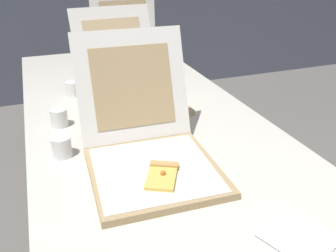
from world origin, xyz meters
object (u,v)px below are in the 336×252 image
at_px(table, 148,133).
at_px(cup_white_far, 73,89).
at_px(pizza_box_front, 149,151).
at_px(pizza_box_middle, 130,90).
at_px(pizza_box_back, 130,57).
at_px(cup_white_mid, 59,118).
at_px(cup_white_near_center, 62,147).
at_px(napkin_pile, 300,237).

bearing_deg(table, cup_white_far, 121.25).
relative_size(table, cup_white_far, 34.22).
xyz_separation_m(pizza_box_front, pizza_box_middle, (0.08, 0.52, 0.00)).
relative_size(pizza_box_middle, pizza_box_back, 1.23).
relative_size(pizza_box_back, cup_white_mid, 6.34).
distance_m(table, cup_white_near_center, 0.37).
bearing_deg(cup_white_near_center, napkin_pile, -50.44).
bearing_deg(table, pizza_box_middle, 91.56).
bearing_deg(pizza_box_middle, pizza_box_front, -102.98).
bearing_deg(cup_white_mid, cup_white_near_center, -93.36).
height_order(table, pizza_box_back, pizza_box_back).
xyz_separation_m(table, cup_white_mid, (-0.32, 0.09, 0.08)).
distance_m(pizza_box_middle, napkin_pile, 0.96).
xyz_separation_m(table, pizza_box_front, (-0.09, -0.30, 0.10)).
bearing_deg(pizza_box_middle, napkin_pile, -85.26).
xyz_separation_m(table, pizza_box_middle, (-0.01, 0.22, 0.10)).
height_order(table, pizza_box_front, pizza_box_front).
xyz_separation_m(pizza_box_back, napkin_pile, (0.01, -1.46, -0.05)).
distance_m(cup_white_near_center, napkin_pile, 0.75).
distance_m(pizza_box_middle, cup_white_mid, 0.34).
height_order(cup_white_mid, cup_white_near_center, same).
bearing_deg(pizza_box_middle, table, -92.59).
height_order(cup_white_far, cup_white_near_center, same).
distance_m(cup_white_mid, napkin_pile, 0.93).
height_order(table, cup_white_mid, cup_white_mid).
distance_m(pizza_box_front, cup_white_far, 0.70).
xyz_separation_m(pizza_box_middle, pizza_box_back, (0.13, 0.51, 0.00)).
relative_size(pizza_box_middle, cup_white_mid, 7.78).
bearing_deg(cup_white_far, table, -58.75).
bearing_deg(cup_white_near_center, cup_white_mid, 86.64).
height_order(pizza_box_front, cup_white_mid, pizza_box_front).
xyz_separation_m(table, cup_white_near_center, (-0.33, -0.15, 0.08)).
bearing_deg(pizza_box_middle, cup_white_mid, -160.44).
bearing_deg(napkin_pile, cup_white_mid, 119.78).
xyz_separation_m(pizza_box_back, cup_white_mid, (-0.45, -0.65, -0.02)).
distance_m(pizza_box_middle, cup_white_far, 0.28).
distance_m(cup_white_mid, cup_white_near_center, 0.23).
relative_size(pizza_box_front, napkin_pile, 2.78).
xyz_separation_m(table, napkin_pile, (0.14, -0.72, 0.05)).
distance_m(table, napkin_pile, 0.74).
bearing_deg(cup_white_mid, cup_white_far, 73.64).
relative_size(pizza_box_front, pizza_box_back, 1.21).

